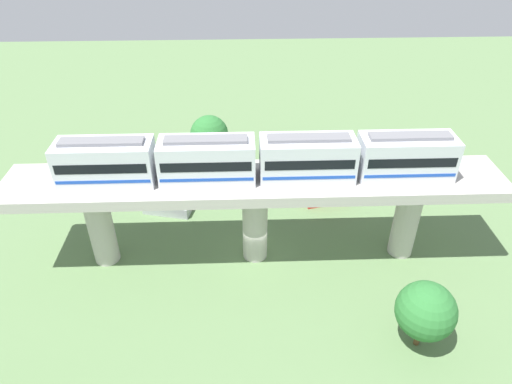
# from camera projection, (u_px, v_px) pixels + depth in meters

# --- Properties ---
(ground_plane) EXTENTS (120.00, 120.00, 0.00)m
(ground_plane) POSITION_uv_depth(u_px,v_px,m) (255.00, 255.00, 36.81)
(ground_plane) COLOR #5B7A4C
(viaduct) EXTENTS (5.20, 35.80, 7.27)m
(viaduct) POSITION_uv_depth(u_px,v_px,m) (255.00, 196.00, 33.60)
(viaduct) COLOR #B7B2AA
(viaduct) RESTS_ON ground
(train) EXTENTS (2.64, 27.45, 3.24)m
(train) POSITION_uv_depth(u_px,v_px,m) (257.00, 159.00, 31.86)
(train) COLOR silver
(train) RESTS_ON viaduct
(parked_car_black) EXTENTS (1.88, 4.23, 1.76)m
(parked_car_black) POSITION_uv_depth(u_px,v_px,m) (260.00, 176.00, 45.17)
(parked_car_black) COLOR black
(parked_car_black) RESTS_ON ground
(parked_car_red) EXTENTS (2.65, 4.49, 1.76)m
(parked_car_red) POSITION_uv_depth(u_px,v_px,m) (326.00, 194.00, 42.61)
(parked_car_red) COLOR red
(parked_car_red) RESTS_ON ground
(parked_car_silver) EXTENTS (2.73, 4.50, 1.76)m
(parked_car_silver) POSITION_uv_depth(u_px,v_px,m) (167.00, 204.00, 41.22)
(parked_car_silver) COLOR #B2B5BA
(parked_car_silver) RESTS_ON ground
(tree_near_viaduct) EXTENTS (3.86, 3.86, 5.41)m
(tree_near_viaduct) POSITION_uv_depth(u_px,v_px,m) (209.00, 134.00, 46.63)
(tree_near_viaduct) COLOR brown
(tree_near_viaduct) RESTS_ON ground
(tree_far_corner) EXTENTS (3.70, 3.70, 4.94)m
(tree_far_corner) POSITION_uv_depth(u_px,v_px,m) (426.00, 311.00, 28.04)
(tree_far_corner) COLOR brown
(tree_far_corner) RESTS_ON ground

